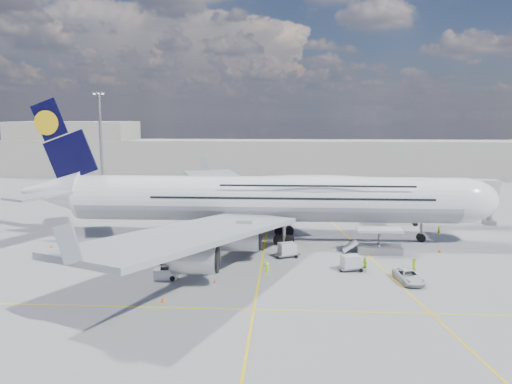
# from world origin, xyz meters

# --- Properties ---
(ground) EXTENTS (300.00, 300.00, 0.00)m
(ground) POSITION_xyz_m (0.00, 0.00, 0.00)
(ground) COLOR gray
(ground) RESTS_ON ground
(taxi_line_main) EXTENTS (0.25, 220.00, 0.01)m
(taxi_line_main) POSITION_xyz_m (0.00, 0.00, 0.01)
(taxi_line_main) COLOR yellow
(taxi_line_main) RESTS_ON ground
(taxi_line_cross) EXTENTS (120.00, 0.25, 0.01)m
(taxi_line_cross) POSITION_xyz_m (0.00, -20.00, 0.01)
(taxi_line_cross) COLOR yellow
(taxi_line_cross) RESTS_ON ground
(taxi_line_diag) EXTENTS (14.16, 99.06, 0.01)m
(taxi_line_diag) POSITION_xyz_m (14.00, 10.00, 0.01)
(taxi_line_diag) COLOR yellow
(taxi_line_diag) RESTS_ON ground
(airliner) EXTENTS (77.26, 79.15, 23.71)m
(airliner) POSITION_xyz_m (0.26, 10.00, 6.87)
(airliner) COLOR white
(airliner) RESTS_ON ground
(jet_bridge) EXTENTS (18.80, 12.10, 8.50)m
(jet_bridge) POSITION_xyz_m (29.81, 20.94, 6.85)
(jet_bridge) COLOR #B7B7BC
(jet_bridge) RESTS_ON ground
(cargo_loader) EXTENTS (8.53, 3.20, 3.67)m
(cargo_loader) POSITION_xyz_m (16.82, 2.89, 1.25)
(cargo_loader) COLOR silver
(cargo_loader) RESTS_ON ground
(light_mast) EXTENTS (3.00, 0.70, 25.50)m
(light_mast) POSITION_xyz_m (-40.00, 45.00, 13.21)
(light_mast) COLOR gray
(light_mast) RESTS_ON ground
(terminal) EXTENTS (180.00, 16.00, 12.00)m
(terminal) POSITION_xyz_m (0.00, 95.00, 6.00)
(terminal) COLOR #B2AD9E
(terminal) RESTS_ON ground
(hangar) EXTENTS (40.00, 22.00, 18.00)m
(hangar) POSITION_xyz_m (-70.00, 100.00, 9.00)
(hangar) COLOR #B2AD9E
(hangar) RESTS_ON ground
(tree_line) EXTENTS (160.00, 6.00, 8.00)m
(tree_line) POSITION_xyz_m (40.00, 140.00, 4.00)
(tree_line) COLOR #193814
(tree_line) RESTS_ON ground
(dolly_row_a) EXTENTS (3.16, 2.11, 1.84)m
(dolly_row_a) POSITION_xyz_m (-19.71, -3.51, 0.99)
(dolly_row_a) COLOR gray
(dolly_row_a) RESTS_ON ground
(dolly_row_b) EXTENTS (3.18, 1.70, 0.47)m
(dolly_row_b) POSITION_xyz_m (-12.35, -4.43, 0.36)
(dolly_row_b) COLOR gray
(dolly_row_b) RESTS_ON ground
(dolly_row_c) EXTENTS (2.88, 1.73, 1.74)m
(dolly_row_c) POSITION_xyz_m (-10.96, -1.09, 0.94)
(dolly_row_c) COLOR gray
(dolly_row_c) RESTS_ON ground
(dolly_back) EXTENTS (3.54, 2.69, 0.46)m
(dolly_back) POSITION_xyz_m (-29.51, 1.17, 0.36)
(dolly_back) COLOR gray
(dolly_back) RESTS_ON ground
(dolly_nose_far) EXTENTS (3.55, 2.57, 2.02)m
(dolly_nose_far) POSITION_xyz_m (11.80, -5.89, 1.08)
(dolly_nose_far) COLOR gray
(dolly_nose_far) RESTS_ON ground
(dolly_nose_near) EXTENTS (3.65, 2.91, 2.05)m
(dolly_nose_near) POSITION_xyz_m (3.51, -0.13, 1.10)
(dolly_nose_near) COLOR gray
(dolly_nose_near) RESTS_ON ground
(baggage_tug) EXTENTS (2.89, 1.51, 1.74)m
(baggage_tug) POSITION_xyz_m (-11.55, -10.92, 0.77)
(baggage_tug) COLOR silver
(baggage_tug) RESTS_ON ground
(catering_truck_inner) EXTENTS (7.62, 4.58, 4.25)m
(catering_truck_inner) POSITION_xyz_m (-4.06, 21.91, 2.00)
(catering_truck_inner) COLOR gray
(catering_truck_inner) RESTS_ON ground
(catering_truck_outer) EXTENTS (6.25, 3.25, 3.55)m
(catering_truck_outer) POSITION_xyz_m (-14.48, 38.63, 1.65)
(catering_truck_outer) COLOR gray
(catering_truck_outer) RESTS_ON ground
(service_van) EXTENTS (3.26, 5.76, 1.52)m
(service_van) POSITION_xyz_m (18.21, -10.23, 0.76)
(service_van) COLOR silver
(service_van) RESTS_ON ground
(crew_nose) EXTENTS (0.69, 0.56, 1.62)m
(crew_nose) POSITION_xyz_m (29.14, 14.51, 0.81)
(crew_nose) COLOR #E1F91A
(crew_nose) RESTS_ON ground
(crew_loader) EXTENTS (1.06, 1.12, 1.83)m
(crew_loader) POSITION_xyz_m (13.56, -6.16, 0.92)
(crew_loader) COLOR #B8FF1A
(crew_loader) RESTS_ON ground
(crew_wing) EXTENTS (0.53, 1.12, 1.86)m
(crew_wing) POSITION_xyz_m (-10.75, -3.29, 0.93)
(crew_wing) COLOR #E6F81A
(crew_wing) RESTS_ON ground
(crew_van) EXTENTS (0.91, 0.90, 1.59)m
(crew_van) POSITION_xyz_m (20.21, -4.97, 0.79)
(crew_van) COLOR #C0DE17
(crew_van) RESTS_ON ground
(crew_tug) EXTENTS (1.36, 0.95, 1.91)m
(crew_tug) POSITION_xyz_m (0.90, -9.09, 0.96)
(crew_tug) COLOR #C0F81A
(crew_tug) RESTS_ON ground
(cone_nose) EXTENTS (0.46, 0.46, 0.59)m
(cone_nose) POSITION_xyz_m (26.09, 3.57, 0.28)
(cone_nose) COLOR #FF620D
(cone_nose) RESTS_ON ground
(cone_wing_left_inner) EXTENTS (0.48, 0.48, 0.61)m
(cone_wing_left_inner) POSITION_xyz_m (-0.49, 25.77, 0.29)
(cone_wing_left_inner) COLOR #FF620D
(cone_wing_left_inner) RESTS_ON ground
(cone_wing_left_outer) EXTENTS (0.46, 0.46, 0.58)m
(cone_wing_left_outer) POSITION_xyz_m (-19.40, 38.00, 0.28)
(cone_wing_left_outer) COLOR #FF620D
(cone_wing_left_outer) RESTS_ON ground
(cone_wing_right_inner) EXTENTS (0.43, 0.43, 0.55)m
(cone_wing_right_inner) POSITION_xyz_m (-5.28, -11.75, 0.27)
(cone_wing_right_inner) COLOR #FF620D
(cone_wing_right_inner) RESTS_ON ground
(cone_wing_right_outer) EXTENTS (0.50, 0.50, 0.64)m
(cone_wing_right_outer) POSITION_xyz_m (-10.01, -18.41, 0.31)
(cone_wing_right_outer) COLOR #FF620D
(cone_wing_right_outer) RESTS_ON ground
(cone_tail) EXTENTS (0.45, 0.45, 0.57)m
(cone_tail) POSITION_xyz_m (-32.61, 2.76, 0.28)
(cone_tail) COLOR #FF620D
(cone_tail) RESTS_ON ground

